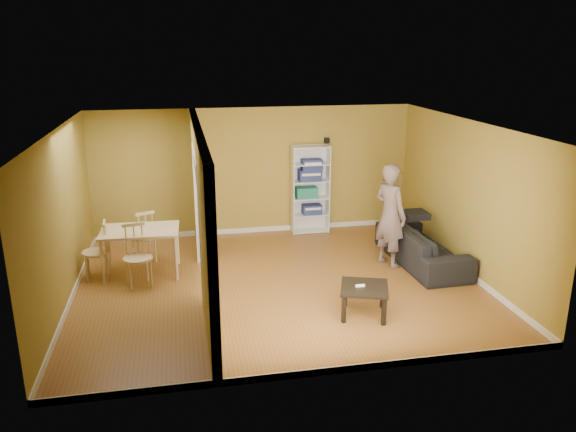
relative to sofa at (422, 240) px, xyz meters
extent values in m
plane|color=brown|center=(-2.70, -0.44, -0.44)|extent=(6.50, 6.50, 0.00)
plane|color=white|center=(-2.70, -0.44, 2.16)|extent=(6.50, 6.50, 0.00)
plane|color=#AA8036|center=(-2.70, 2.31, 0.86)|extent=(6.50, 0.00, 6.50)
plane|color=#AA8036|center=(-2.70, -3.19, 0.86)|extent=(6.50, 0.00, 6.50)
plane|color=#AA8036|center=(-5.95, -0.44, 0.86)|extent=(0.00, 5.50, 5.50)
plane|color=#AA8036|center=(0.55, -0.44, 0.86)|extent=(0.00, 5.50, 5.50)
cube|color=black|center=(-1.20, 2.25, 1.46)|extent=(0.10, 0.10, 0.10)
imported|color=#2D2D2F|center=(0.00, 0.00, 0.00)|extent=(2.32, 1.06, 0.87)
imported|color=slate|center=(-0.63, 0.02, 0.65)|extent=(0.97, 0.89, 2.17)
cube|color=white|center=(-1.94, 2.12, 0.48)|extent=(0.02, 0.34, 1.83)
cube|color=white|center=(-1.19, 2.12, 0.48)|extent=(0.02, 0.34, 1.83)
cube|color=white|center=(-1.57, 2.27, 0.48)|extent=(0.77, 0.02, 1.83)
cube|color=white|center=(-1.57, 2.12, -0.42)|extent=(0.73, 0.34, 0.02)
cube|color=white|center=(-1.57, 2.12, -0.06)|extent=(0.73, 0.34, 0.02)
cube|color=white|center=(-1.57, 2.12, 0.30)|extent=(0.73, 0.34, 0.02)
cube|color=white|center=(-1.57, 2.12, 0.66)|extent=(0.73, 0.34, 0.02)
cube|color=white|center=(-1.57, 2.12, 1.02)|extent=(0.73, 0.34, 0.02)
cube|color=white|center=(-1.57, 2.12, 1.37)|extent=(0.73, 0.34, 0.02)
cube|color=navy|center=(-1.53, 2.12, 0.05)|extent=(0.39, 0.25, 0.20)
cube|color=#197E80|center=(-1.65, 2.12, 0.42)|extent=(0.44, 0.28, 0.22)
cube|color=navy|center=(-1.59, 2.12, 0.78)|extent=(0.46, 0.30, 0.23)
cube|color=navy|center=(-1.55, 2.12, 0.99)|extent=(0.41, 0.27, 0.21)
cube|color=black|center=(-1.68, -1.77, -0.01)|extent=(0.67, 0.67, 0.04)
cube|color=black|center=(-1.96, -2.05, -0.23)|extent=(0.06, 0.06, 0.41)
cube|color=black|center=(-1.40, -2.05, -0.23)|extent=(0.06, 0.06, 0.41)
cube|color=black|center=(-1.96, -1.49, -0.23)|extent=(0.06, 0.06, 0.41)
cube|color=black|center=(-1.40, -1.49, -0.23)|extent=(0.06, 0.06, 0.41)
cube|color=white|center=(-1.74, -1.75, 0.02)|extent=(0.14, 0.04, 0.03)
cube|color=tan|center=(-4.91, 0.44, 0.35)|extent=(1.29, 0.86, 0.04)
cylinder|color=tan|center=(-5.50, 0.06, -0.05)|extent=(0.05, 0.05, 0.76)
cylinder|color=tan|center=(-4.32, 0.06, -0.05)|extent=(0.05, 0.05, 0.76)
cylinder|color=tan|center=(-5.50, 0.81, -0.05)|extent=(0.05, 0.05, 0.76)
cylinder|color=tan|center=(-4.32, 0.81, -0.05)|extent=(0.05, 0.05, 0.76)
camera|label=1|loc=(-4.18, -8.84, 3.34)|focal=35.00mm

